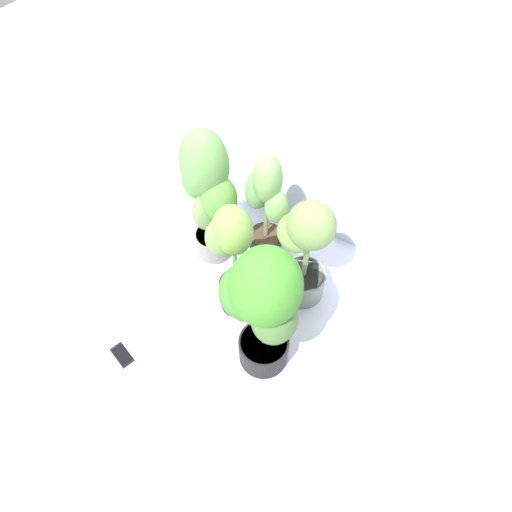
% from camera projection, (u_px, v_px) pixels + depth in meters
% --- Properties ---
extents(ground_plane, '(8.00, 8.00, 0.00)m').
position_uv_depth(ground_plane, '(221.00, 318.00, 2.44)').
color(ground_plane, silver).
rests_on(ground_plane, ground).
extents(mylar_back_wall, '(3.20, 0.01, 2.00)m').
position_uv_depth(mylar_back_wall, '(304.00, 78.00, 2.07)').
color(mylar_back_wall, silver).
rests_on(mylar_back_wall, ground).
extents(potted_plant_back_center, '(0.29, 0.23, 0.76)m').
position_uv_depth(potted_plant_back_center, '(266.00, 204.00, 2.39)').
color(potted_plant_back_center, black).
rests_on(potted_plant_back_center, ground).
extents(potted_plant_back_left, '(0.39, 0.30, 0.91)m').
position_uv_depth(potted_plant_back_left, '(208.00, 192.00, 2.29)').
color(potted_plant_back_left, gray).
rests_on(potted_plant_back_left, ground).
extents(potted_plant_back_right, '(0.33, 0.26, 0.72)m').
position_uv_depth(potted_plant_back_right, '(305.00, 248.00, 2.24)').
color(potted_plant_back_right, gray).
rests_on(potted_plant_back_right, ground).
extents(potted_plant_center, '(0.33, 0.27, 0.79)m').
position_uv_depth(potted_plant_center, '(232.00, 255.00, 2.14)').
color(potted_plant_center, black).
rests_on(potted_plant_center, ground).
extents(potted_plant_front_right, '(0.47, 0.43, 0.86)m').
position_uv_depth(potted_plant_front_right, '(263.00, 304.00, 1.88)').
color(potted_plant_front_right, black).
rests_on(potted_plant_front_right, ground).
extents(cell_phone, '(0.16, 0.11, 0.01)m').
position_uv_depth(cell_phone, '(122.00, 355.00, 2.30)').
color(cell_phone, black).
rests_on(cell_phone, ground).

